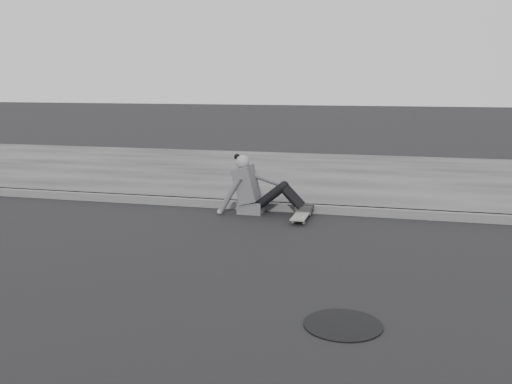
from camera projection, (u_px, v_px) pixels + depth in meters
ground at (245, 264)px, 6.11m from camera, size 80.00×80.00×0.00m
curb at (290, 207)px, 8.55m from camera, size 24.00×0.16×0.12m
sidewalk at (318, 175)px, 11.43m from camera, size 24.00×6.00×0.12m
manhole at (343, 325)px, 4.57m from camera, size 0.64×0.64×0.01m
skateboard at (302, 215)px, 8.02m from camera, size 0.20×0.78×0.09m
seated_woman at (255, 189)px, 8.38m from camera, size 1.38×0.46×0.88m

